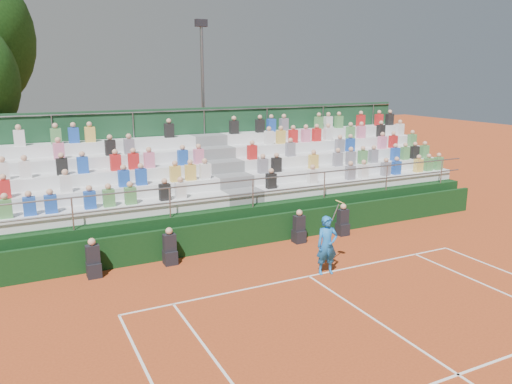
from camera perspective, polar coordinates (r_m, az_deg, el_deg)
name	(u,v)px	position (r m, az deg, el deg)	size (l,w,h in m)	color
ground	(309,276)	(14.90, 6.07, -9.56)	(90.00, 90.00, 0.00)	#AE441D
courtside_wall	(260,230)	(17.34, 0.44, -4.39)	(20.00, 0.15, 1.00)	black
line_officials	(235,239)	(16.50, -2.37, -5.42)	(9.22, 0.40, 1.19)	black
grandstand	(224,194)	(20.02, -3.70, -0.25)	(20.00, 5.20, 4.40)	black
tennis_player	(327,245)	(14.86, 8.12, -6.03)	(0.89, 0.55, 2.22)	blue
floodlight_mast	(203,92)	(25.85, -6.10, 11.26)	(0.60, 0.25, 8.40)	gray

